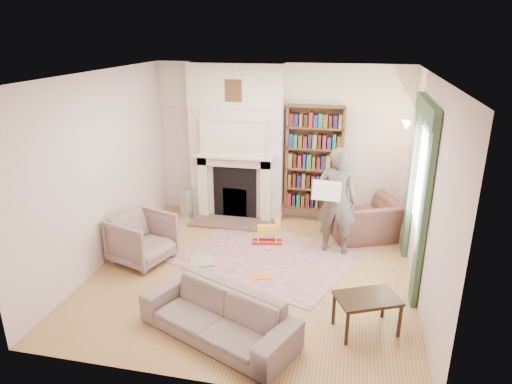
% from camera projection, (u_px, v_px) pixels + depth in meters
% --- Properties ---
extents(floor, '(4.50, 4.50, 0.00)m').
position_uv_depth(floor, '(252.00, 272.00, 6.65)').
color(floor, olive).
rests_on(floor, ground).
extents(ceiling, '(4.50, 4.50, 0.00)m').
position_uv_depth(ceiling, '(252.00, 75.00, 5.70)').
color(ceiling, white).
rests_on(ceiling, wall_back).
extents(wall_back, '(4.50, 0.00, 4.50)m').
position_uv_depth(wall_back, '(280.00, 143.00, 8.24)').
color(wall_back, silver).
rests_on(wall_back, floor).
extents(wall_front, '(4.50, 0.00, 4.50)m').
position_uv_depth(wall_front, '(197.00, 257.00, 4.11)').
color(wall_front, silver).
rests_on(wall_front, floor).
extents(wall_left, '(0.00, 4.50, 4.50)m').
position_uv_depth(wall_left, '(101.00, 170.00, 6.63)').
color(wall_left, silver).
rests_on(wall_left, floor).
extents(wall_right, '(0.00, 4.50, 4.50)m').
position_uv_depth(wall_right, '(427.00, 193.00, 5.72)').
color(wall_right, silver).
rests_on(wall_right, floor).
extents(fireplace, '(1.70, 0.58, 2.80)m').
position_uv_depth(fireplace, '(237.00, 144.00, 8.21)').
color(fireplace, silver).
rests_on(fireplace, floor).
extents(bookcase, '(1.00, 0.24, 1.85)m').
position_uv_depth(bookcase, '(314.00, 158.00, 8.07)').
color(bookcase, brown).
rests_on(bookcase, floor).
extents(window, '(0.02, 0.90, 1.30)m').
position_uv_depth(window, '(422.00, 179.00, 6.08)').
color(window, silver).
rests_on(window, wall_right).
extents(curtain_left, '(0.07, 0.32, 2.40)m').
position_uv_depth(curtain_left, '(423.00, 216.00, 5.53)').
color(curtain_left, '#2F4930').
rests_on(curtain_left, floor).
extents(curtain_right, '(0.07, 0.32, 2.40)m').
position_uv_depth(curtain_right, '(412.00, 181.00, 6.81)').
color(curtain_right, '#2F4930').
rests_on(curtain_right, floor).
extents(pelmet, '(0.09, 1.70, 0.24)m').
position_uv_depth(pelmet, '(427.00, 109.00, 5.77)').
color(pelmet, '#2F4930').
rests_on(pelmet, wall_right).
extents(wall_sconce, '(0.20, 0.24, 0.24)m').
position_uv_depth(wall_sconce, '(403.00, 129.00, 6.98)').
color(wall_sconce, gold).
rests_on(wall_sconce, wall_right).
extents(rug, '(2.98, 2.64, 0.01)m').
position_uv_depth(rug, '(265.00, 256.00, 7.09)').
color(rug, '#C5AA95').
rests_on(rug, floor).
extents(armchair_reading, '(1.33, 1.26, 0.68)m').
position_uv_depth(armchair_reading, '(364.00, 219.00, 7.62)').
color(armchair_reading, '#4F2C2A').
rests_on(armchair_reading, floor).
extents(armchair_left, '(1.02, 1.00, 0.74)m').
position_uv_depth(armchair_left, '(142.00, 239.00, 6.85)').
color(armchair_left, '#A39386').
rests_on(armchair_left, floor).
extents(sofa, '(2.00, 1.42, 0.54)m').
position_uv_depth(sofa, '(218.00, 315.00, 5.18)').
color(sofa, gray).
rests_on(sofa, floor).
extents(man_reading, '(0.65, 0.46, 1.71)m').
position_uv_depth(man_reading, '(337.00, 201.00, 6.98)').
color(man_reading, '#574C45').
rests_on(man_reading, floor).
extents(newspaper, '(0.44, 0.16, 0.29)m').
position_uv_depth(newspaper, '(327.00, 191.00, 6.75)').
color(newspaper, white).
rests_on(newspaper, man_reading).
extents(coffee_table, '(0.82, 0.70, 0.45)m').
position_uv_depth(coffee_table, '(366.00, 314.00, 5.29)').
color(coffee_table, '#322311').
rests_on(coffee_table, floor).
extents(paraffin_heater, '(0.30, 0.30, 0.55)m').
position_uv_depth(paraffin_heater, '(186.00, 203.00, 8.50)').
color(paraffin_heater, '#B3B6BB').
rests_on(paraffin_heater, floor).
extents(rocking_horse, '(0.52, 0.28, 0.43)m').
position_uv_depth(rocking_horse, '(267.00, 231.00, 7.45)').
color(rocking_horse, yellow).
rests_on(rocking_horse, rug).
extents(board_game, '(0.47, 0.47, 0.03)m').
position_uv_depth(board_game, '(202.00, 261.00, 6.90)').
color(board_game, '#EFEB54').
rests_on(board_game, rug).
extents(game_box_lid, '(0.32, 0.25, 0.05)m').
position_uv_depth(game_box_lid, '(188.00, 274.00, 6.51)').
color(game_box_lid, red).
rests_on(game_box_lid, rug).
extents(comic_annuals, '(0.43, 0.62, 0.02)m').
position_uv_depth(comic_annuals, '(254.00, 282.00, 6.34)').
color(comic_annuals, red).
rests_on(comic_annuals, rug).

